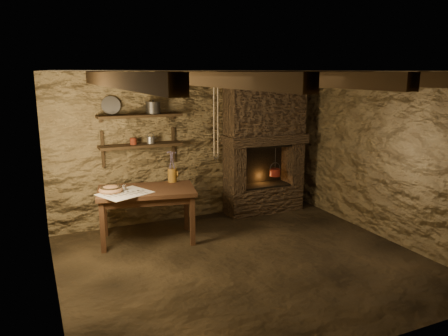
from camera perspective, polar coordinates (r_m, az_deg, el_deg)
name	(u,v)px	position (r m, az deg, el deg)	size (l,w,h in m)	color
floor	(245,262)	(5.73, 2.78, -12.21)	(4.50, 4.50, 0.00)	black
back_wall	(190,146)	(7.15, -4.43, 2.83)	(4.50, 0.04, 2.40)	#4D3C24
front_wall	(358,221)	(3.74, 17.10, -6.65)	(4.50, 0.04, 2.40)	#4D3C24
left_wall	(49,192)	(4.78, -21.88, -2.88)	(0.04, 4.00, 2.40)	#4D3C24
right_wall	(386,157)	(6.66, 20.42, 1.37)	(0.04, 4.00, 2.40)	#4D3C24
ceiling	(247,71)	(5.21, 3.06, 12.55)	(4.50, 4.00, 0.04)	black
beam_far_left	(118,80)	(4.71, -13.71, 11.14)	(0.14, 3.95, 0.16)	black
beam_mid_left	(208,79)	(5.00, -2.16, 11.53)	(0.14, 3.95, 0.16)	black
beam_mid_right	(284,79)	(5.46, 7.82, 11.50)	(0.14, 3.95, 0.16)	black
beam_far_right	(349,78)	(6.04, 16.04, 11.22)	(0.14, 3.95, 0.16)	black
shelf_lower	(141,145)	(6.74, -10.79, 2.92)	(1.25, 0.30, 0.04)	black
shelf_upper	(140,116)	(6.68, -10.95, 6.73)	(1.25, 0.30, 0.04)	black
hearth	(264,142)	(7.45, 5.27, 3.42)	(1.43, 0.51, 2.30)	#332519
work_table	(147,213)	(6.38, -10.00, -5.79)	(1.48, 1.03, 0.77)	#392113
linen_cloth	(125,193)	(6.09, -12.81, -3.26)	(0.64, 0.51, 0.01)	white
pewter_cutlery_row	(125,193)	(6.06, -12.77, -3.22)	(0.53, 0.21, 0.01)	#9B988C
drinking_glasses	(124,188)	(6.20, -12.87, -2.55)	(0.21, 0.06, 0.08)	white
stoneware_jug	(172,169)	(6.57, -6.76, -0.09)	(0.16, 0.15, 0.47)	#915F1C
wooden_bowl	(111,190)	(6.18, -14.54, -2.77)	(0.33, 0.33, 0.12)	#986842
iron_stockpot	(153,108)	(6.72, -9.25, 7.70)	(0.22, 0.22, 0.16)	#2C2A27
tin_pan	(111,105)	(6.68, -14.56, 7.92)	(0.27, 0.27, 0.04)	#AAABA5
small_kettle	(151,140)	(6.76, -9.57, 3.63)	(0.15, 0.11, 0.16)	#AAABA5
rusty_tin	(133,141)	(6.70, -11.76, 3.44)	(0.10, 0.10, 0.10)	#571D11
red_pot	(275,172)	(7.61, 6.68, -0.51)	(0.23, 0.23, 0.54)	maroon
hanging_ropes	(216,115)	(6.21, -1.07, 7.00)	(0.08, 0.08, 1.20)	beige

